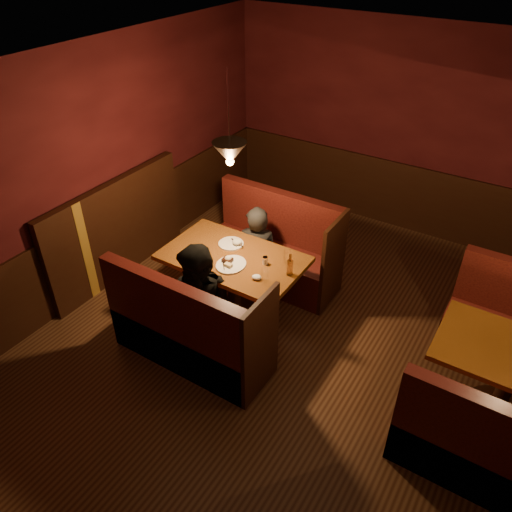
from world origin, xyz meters
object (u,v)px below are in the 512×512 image
Objects in this scene: main_bench_near at (188,336)px; second_table at (512,370)px; diner_b at (200,289)px; main_bench_far at (275,253)px; second_bench_near at (490,458)px; diner_a at (257,236)px; main_table at (235,271)px.

second_table is (2.89, 1.04, 0.21)m from main_bench_near.
main_bench_near is 0.51m from diner_b.
diner_b reaches higher than main_bench_far.
second_bench_near is at bearing -87.80° from second_table.
diner_a is at bearing 171.73° from second_table.
main_bench_far is 0.48m from diner_a.
main_bench_far is (0.02, 0.88, -0.27)m from main_table.
diner_a is at bearing -109.32° from main_bench_far.
second_bench_near is at bearing -12.78° from main_table.
diner_a reaches higher than main_bench_near.
main_table is 0.94× the size of diner_b.
main_bench_far is 1.00× the size of main_bench_near.
diner_a reaches higher than main_bench_far.
main_bench_near reaches higher than main_table.
second_table is 3.03m from diner_a.
second_bench_near is at bearing 4.24° from main_bench_near.
main_bench_near is (0.00, -1.77, 0.00)m from main_bench_far.
main_bench_near is 1.53m from diner_a.
second_table is 0.84× the size of diner_b.
main_bench_far is at bearing 90.00° from main_bench_near.
main_bench_near is 1.14× the size of diner_a.
main_table is 1.04× the size of diner_a.
main_table is 0.61m from diner_a.
diner_a reaches higher than second_table.
second_bench_near reaches higher than second_table.
main_table is 0.91× the size of main_bench_far.
main_table is at bearing -176.82° from second_table.
diner_b is at bearing 179.52° from second_bench_near.
second_bench_near is at bearing 132.52° from diner_a.
diner_a is 1.24m from diner_b.
main_table is at bearing 73.15° from diner_a.
diner_b reaches higher than second_table.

